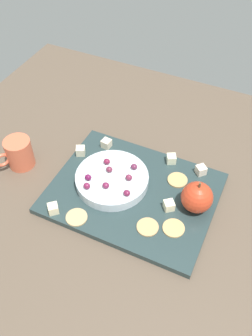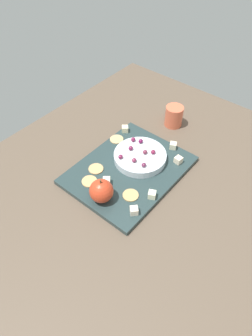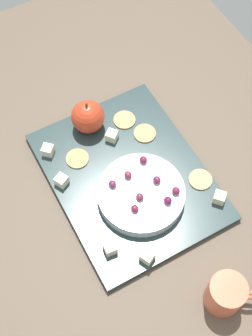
{
  "view_description": "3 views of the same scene",
  "coord_description": "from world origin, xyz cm",
  "px_view_note": "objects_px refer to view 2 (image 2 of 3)",
  "views": [
    {
      "loc": [
        -21.58,
        54.61,
        73.7
      ],
      "look_at": [
        3.47,
        1.08,
        9.53
      ],
      "focal_mm": 39.7,
      "sensor_mm": 36.0,
      "label": 1
    },
    {
      "loc": [
        -53.59,
        -40.19,
        78.02
      ],
      "look_at": [
        -1.71,
        2.67,
        7.49
      ],
      "focal_mm": 32.89,
      "sensor_mm": 36.0,
      "label": 2
    },
    {
      "loc": [
        40.03,
        -18.89,
        88.6
      ],
      "look_at": [
        0.93,
        2.62,
        9.02
      ],
      "focal_mm": 49.05,
      "sensor_mm": 36.0,
      "label": 3
    }
  ],
  "objects_px": {
    "cheese_cube_4": "(152,195)",
    "cracker_0": "(117,139)",
    "cheese_cube_1": "(178,160)",
    "grape_6": "(152,151)",
    "apple_whole": "(101,191)",
    "cracker_2": "(96,169)",
    "grape_5": "(145,152)",
    "serving_dish": "(140,157)",
    "cracker_3": "(131,195)",
    "grape_1": "(133,140)",
    "grape_7": "(141,141)",
    "cheese_cube_0": "(134,211)",
    "grape_0": "(134,160)",
    "cheese_cube_2": "(125,129)",
    "cup": "(174,116)",
    "cheese_cube_5": "(173,146)",
    "grape_3": "(121,157)",
    "cracker_1": "(89,181)",
    "cheese_cube_3": "(107,181)",
    "platter": "(129,170)",
    "grape_2": "(144,165)",
    "grape_4": "(131,148)"
  },
  "relations": [
    {
      "from": "cheese_cube_4",
      "to": "cracker_0",
      "type": "xyz_separation_m",
      "value": [
        0.13,
        0.25,
        -0.01
      ]
    },
    {
      "from": "cheese_cube_1",
      "to": "grape_6",
      "type": "relative_size",
      "value": 1.37
    },
    {
      "from": "apple_whole",
      "to": "grape_6",
      "type": "relative_size",
      "value": 4.42
    },
    {
      "from": "cracker_2",
      "to": "cheese_cube_1",
      "type": "bearing_deg",
      "value": -43.73
    },
    {
      "from": "cracker_0",
      "to": "grape_5",
      "type": "relative_size",
      "value": 3.0
    },
    {
      "from": "serving_dish",
      "to": "cracker_3",
      "type": "xyz_separation_m",
      "value": [
        -0.14,
        -0.07,
        -0.01
      ]
    },
    {
      "from": "serving_dish",
      "to": "grape_5",
      "type": "distance_m",
      "value": 0.03
    },
    {
      "from": "serving_dish",
      "to": "cracker_2",
      "type": "height_order",
      "value": "serving_dish"
    },
    {
      "from": "apple_whole",
      "to": "grape_6",
      "type": "xyz_separation_m",
      "value": [
        0.23,
        -0.01,
        -0.0
      ]
    },
    {
      "from": "grape_1",
      "to": "grape_7",
      "type": "relative_size",
      "value": 1.0
    },
    {
      "from": "cheese_cube_0",
      "to": "grape_0",
      "type": "height_order",
      "value": "grape_0"
    },
    {
      "from": "cheese_cube_2",
      "to": "grape_7",
      "type": "xyz_separation_m",
      "value": [
        -0.04,
        -0.1,
        0.02
      ]
    },
    {
      "from": "cheese_cube_0",
      "to": "cracker_3",
      "type": "relative_size",
      "value": 0.46
    },
    {
      "from": "serving_dish",
      "to": "grape_1",
      "type": "bearing_deg",
      "value": 58.65
    },
    {
      "from": "cheese_cube_2",
      "to": "cup",
      "type": "height_order",
      "value": "cup"
    },
    {
      "from": "cracker_3",
      "to": "apple_whole",
      "type": "bearing_deg",
      "value": 137.02
    },
    {
      "from": "grape_5",
      "to": "cheese_cube_5",
      "type": "bearing_deg",
      "value": -22.24
    },
    {
      "from": "grape_5",
      "to": "grape_3",
      "type": "bearing_deg",
      "value": 145.18
    },
    {
      "from": "apple_whole",
      "to": "grape_3",
      "type": "bearing_deg",
      "value": 19.34
    },
    {
      "from": "serving_dish",
      "to": "grape_0",
      "type": "relative_size",
      "value": 10.8
    },
    {
      "from": "cracker_0",
      "to": "grape_0",
      "type": "distance_m",
      "value": 0.15
    },
    {
      "from": "cracker_1",
      "to": "cracker_3",
      "type": "relative_size",
      "value": 1.0
    },
    {
      "from": "cheese_cube_0",
      "to": "grape_6",
      "type": "xyz_separation_m",
      "value": [
        0.21,
        0.09,
        0.02
      ]
    },
    {
      "from": "cracker_1",
      "to": "grape_0",
      "type": "distance_m",
      "value": 0.16
    },
    {
      "from": "cheese_cube_1",
      "to": "cheese_cube_2",
      "type": "xyz_separation_m",
      "value": [
        0.01,
        0.24,
        0.0
      ]
    },
    {
      "from": "cheese_cube_3",
      "to": "grape_1",
      "type": "height_order",
      "value": "grape_1"
    },
    {
      "from": "cheese_cube_2",
      "to": "grape_1",
      "type": "bearing_deg",
      "value": -121.6
    },
    {
      "from": "cup",
      "to": "platter",
      "type": "bearing_deg",
      "value": -174.63
    },
    {
      "from": "cracker_1",
      "to": "cracker_2",
      "type": "bearing_deg",
      "value": 22.33
    },
    {
      "from": "cheese_cube_4",
      "to": "cracker_0",
      "type": "bearing_deg",
      "value": 62.62
    },
    {
      "from": "serving_dish",
      "to": "cheese_cube_2",
      "type": "bearing_deg",
      "value": 58.51
    },
    {
      "from": "cheese_cube_5",
      "to": "cheese_cube_0",
      "type": "bearing_deg",
      "value": -167.47
    },
    {
      "from": "cheese_cube_4",
      "to": "cheese_cube_5",
      "type": "distance_m",
      "value": 0.23
    },
    {
      "from": "cracker_2",
      "to": "grape_6",
      "type": "bearing_deg",
      "value": -34.84
    },
    {
      "from": "cracker_1",
      "to": "grape_1",
      "type": "bearing_deg",
      "value": -0.86
    },
    {
      "from": "cheese_cube_5",
      "to": "grape_2",
      "type": "bearing_deg",
      "value": 176.33
    },
    {
      "from": "grape_2",
      "to": "grape_4",
      "type": "relative_size",
      "value": 1.0
    },
    {
      "from": "cheese_cube_2",
      "to": "cracker_2",
      "type": "bearing_deg",
      "value": -166.49
    },
    {
      "from": "cracker_0",
      "to": "cracker_3",
      "type": "relative_size",
      "value": 1.0
    },
    {
      "from": "cheese_cube_2",
      "to": "grape_1",
      "type": "relative_size",
      "value": 1.37
    },
    {
      "from": "cheese_cube_0",
      "to": "cracker_1",
      "type": "bearing_deg",
      "value": 88.78
    },
    {
      "from": "cracker_1",
      "to": "grape_4",
      "type": "xyz_separation_m",
      "value": [
        0.18,
        -0.02,
        0.03
      ]
    },
    {
      "from": "apple_whole",
      "to": "cheese_cube_5",
      "type": "xyz_separation_m",
      "value": [
        0.32,
        -0.04,
        -0.02
      ]
    },
    {
      "from": "cheese_cube_4",
      "to": "cracker_2",
      "type": "height_order",
      "value": "cheese_cube_4"
    },
    {
      "from": "cracker_2",
      "to": "grape_6",
      "type": "distance_m",
      "value": 0.19
    },
    {
      "from": "cheese_cube_3",
      "to": "cheese_cube_4",
      "type": "xyz_separation_m",
      "value": [
        0.05,
        -0.14,
        0.0
      ]
    },
    {
      "from": "grape_0",
      "to": "grape_2",
      "type": "relative_size",
      "value": 1.0
    },
    {
      "from": "grape_7",
      "to": "cheese_cube_1",
      "type": "bearing_deg",
      "value": -80.07
    },
    {
      "from": "apple_whole",
      "to": "cup",
      "type": "xyz_separation_m",
      "value": [
        0.45,
        0.05,
        -0.01
      ]
    },
    {
      "from": "cracker_2",
      "to": "grape_1",
      "type": "bearing_deg",
      "value": -8.63
    }
  ]
}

